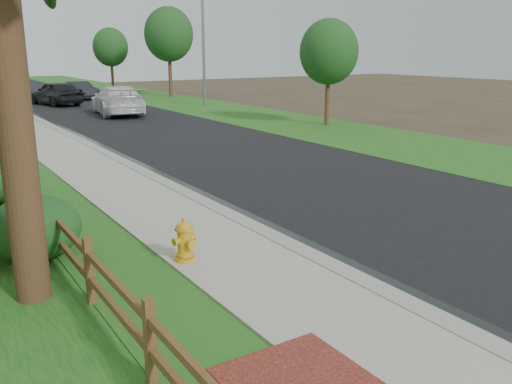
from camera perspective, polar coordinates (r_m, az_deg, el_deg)
ground at (r=8.35m, az=14.46°, el=-12.80°), size 120.00×120.00×0.00m
road at (r=41.37m, az=-18.53°, el=8.77°), size 8.00×90.00×0.02m
curb at (r=40.54m, az=-24.33°, el=8.19°), size 0.40×90.00×0.12m
wet_gutter at (r=40.60m, az=-23.83°, el=8.19°), size 0.50×90.00×0.00m
verge_far at (r=43.59m, az=-9.63°, el=9.60°), size 6.00×90.00×0.04m
ranch_fence at (r=11.93m, az=-21.93°, el=-1.80°), size 0.12×16.92×1.10m
fire_hydrant at (r=9.86m, az=-7.53°, el=-5.15°), size 0.52×0.42×0.79m
white_suv at (r=33.73m, az=-14.41°, el=9.36°), size 3.18×6.20×1.72m
dark_car_mid at (r=40.88m, az=-20.33°, el=9.75°), size 3.10×5.23×1.67m
dark_car_far at (r=45.38m, az=-18.03°, el=10.15°), size 2.15×4.32×1.36m
streetlight at (r=38.21m, az=-5.83°, el=16.98°), size 2.17×0.44×9.39m
boulder at (r=12.45m, az=-24.12°, el=-2.66°), size 1.18×0.97×0.69m
shrub_b at (r=10.86m, az=-22.33°, el=-3.55°), size 2.10×2.10×1.19m
tree_near_right at (r=28.17m, az=7.67°, el=14.40°), size 2.95×2.95×5.32m
tree_mid_right at (r=45.92m, az=-9.18°, el=16.05°), size 3.95×3.95×7.15m
tree_far_right at (r=51.48m, az=-15.07°, el=14.50°), size 3.09×3.09×5.70m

